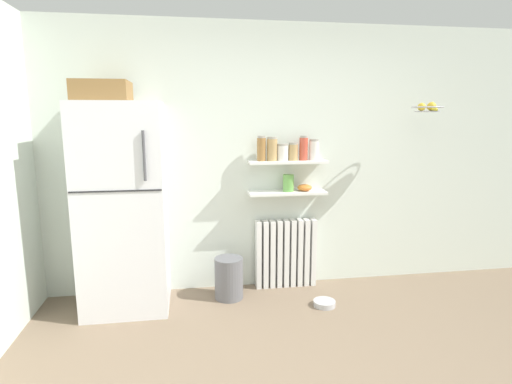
% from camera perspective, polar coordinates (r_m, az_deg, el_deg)
% --- Properties ---
extents(ground_plane, '(7.04, 7.04, 0.00)m').
position_cam_1_polar(ground_plane, '(3.16, 7.86, -22.82)').
color(ground_plane, '#7A6651').
extents(back_wall, '(7.04, 0.10, 2.60)m').
position_cam_1_polar(back_wall, '(4.17, 2.12, 4.59)').
color(back_wall, silver).
rests_on(back_wall, ground_plane).
extents(refrigerator, '(0.73, 0.66, 2.01)m').
position_cam_1_polar(refrigerator, '(3.83, -17.86, -1.62)').
color(refrigerator, silver).
rests_on(refrigerator, ground_plane).
extents(radiator, '(0.62, 0.12, 0.69)m').
position_cam_1_polar(radiator, '(4.27, 4.11, -8.39)').
color(radiator, white).
rests_on(radiator, ground_plane).
extents(wall_shelf_lower, '(0.76, 0.22, 0.02)m').
position_cam_1_polar(wall_shelf_lower, '(4.08, 4.32, -0.08)').
color(wall_shelf_lower, white).
extents(wall_shelf_upper, '(0.76, 0.22, 0.02)m').
position_cam_1_polar(wall_shelf_upper, '(4.04, 4.38, 4.17)').
color(wall_shelf_upper, white).
extents(storage_jar_0, '(0.08, 0.08, 0.24)m').
position_cam_1_polar(storage_jar_0, '(3.98, 0.74, 5.98)').
color(storage_jar_0, olive).
rests_on(storage_jar_0, wall_shelf_upper).
extents(storage_jar_1, '(0.10, 0.10, 0.23)m').
position_cam_1_polar(storage_jar_1, '(3.99, 2.22, 5.93)').
color(storage_jar_1, tan).
rests_on(storage_jar_1, wall_shelf_upper).
extents(storage_jar_2, '(0.11, 0.11, 0.16)m').
position_cam_1_polar(storage_jar_2, '(4.02, 3.67, 5.47)').
color(storage_jar_2, silver).
rests_on(storage_jar_2, wall_shelf_upper).
extents(storage_jar_3, '(0.09, 0.09, 0.17)m').
position_cam_1_polar(storage_jar_3, '(4.04, 5.12, 5.55)').
color(storage_jar_3, tan).
rests_on(storage_jar_3, wall_shelf_upper).
extents(storage_jar_4, '(0.08, 0.08, 0.24)m').
position_cam_1_polar(storage_jar_4, '(4.07, 6.55, 6.01)').
color(storage_jar_4, '#C64C38').
rests_on(storage_jar_4, wall_shelf_upper).
extents(storage_jar_5, '(0.10, 0.10, 0.20)m').
position_cam_1_polar(storage_jar_5, '(4.10, 7.95, 5.77)').
color(storage_jar_5, silver).
rests_on(storage_jar_5, wall_shelf_upper).
extents(vase, '(0.11, 0.11, 0.17)m').
position_cam_1_polar(vase, '(4.07, 4.47, 1.24)').
color(vase, '#66A84C').
rests_on(vase, wall_shelf_lower).
extents(shelf_bowl, '(0.15, 0.15, 0.07)m').
position_cam_1_polar(shelf_bowl, '(4.12, 6.69, 0.61)').
color(shelf_bowl, orange).
rests_on(shelf_bowl, wall_shelf_lower).
extents(trash_bin, '(0.27, 0.27, 0.40)m').
position_cam_1_polar(trash_bin, '(4.05, -3.74, -11.71)').
color(trash_bin, slate).
rests_on(trash_bin, ground_plane).
extents(pet_food_bowl, '(0.20, 0.20, 0.05)m').
position_cam_1_polar(pet_food_bowl, '(4.00, 9.38, -14.84)').
color(pet_food_bowl, '#B7B7BC').
rests_on(pet_food_bowl, ground_plane).
extents(hanging_fruit_basket, '(0.29, 0.29, 0.10)m').
position_cam_1_polar(hanging_fruit_basket, '(4.28, 22.55, 10.63)').
color(hanging_fruit_basket, '#B2B2B7').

